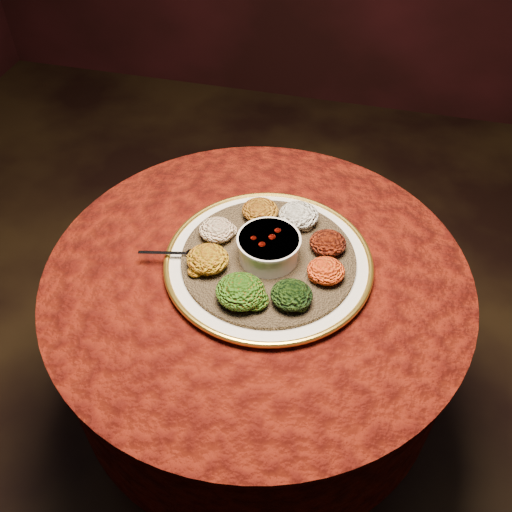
# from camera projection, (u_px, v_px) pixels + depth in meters

# --- Properties ---
(table) EXTENTS (0.96, 0.96, 0.73)m
(table) POSITION_uv_depth(u_px,v_px,m) (257.00, 321.00, 1.40)
(table) COLOR black
(table) RESTS_ON ground
(platter) EXTENTS (0.53, 0.53, 0.02)m
(platter) POSITION_uv_depth(u_px,v_px,m) (268.00, 262.00, 1.28)
(platter) COLOR silver
(platter) RESTS_ON table
(injera) EXTENTS (0.42, 0.42, 0.01)m
(injera) POSITION_uv_depth(u_px,v_px,m) (268.00, 259.00, 1.27)
(injera) COLOR brown
(injera) RESTS_ON platter
(stew_bowl) EXTENTS (0.14, 0.14, 0.06)m
(stew_bowl) POSITION_uv_depth(u_px,v_px,m) (269.00, 246.00, 1.24)
(stew_bowl) COLOR silver
(stew_bowl) RESTS_ON injera
(spoon) EXTENTS (0.15, 0.05, 0.01)m
(spoon) POSITION_uv_depth(u_px,v_px,m) (190.00, 253.00, 1.27)
(spoon) COLOR silver
(spoon) RESTS_ON injera
(portion_ayib) EXTENTS (0.09, 0.09, 0.05)m
(portion_ayib) POSITION_uv_depth(u_px,v_px,m) (299.00, 215.00, 1.33)
(portion_ayib) COLOR white
(portion_ayib) RESTS_ON injera
(portion_kitfo) EXTENTS (0.08, 0.08, 0.04)m
(portion_kitfo) POSITION_uv_depth(u_px,v_px,m) (328.00, 243.00, 1.27)
(portion_kitfo) COLOR black
(portion_kitfo) RESTS_ON injera
(portion_tikil) EXTENTS (0.08, 0.08, 0.04)m
(portion_tikil) POSITION_uv_depth(u_px,v_px,m) (326.00, 271.00, 1.21)
(portion_tikil) COLOR #BA7F0F
(portion_tikil) RESTS_ON injera
(portion_gomen) EXTENTS (0.09, 0.08, 0.04)m
(portion_gomen) POSITION_uv_depth(u_px,v_px,m) (292.00, 295.00, 1.16)
(portion_gomen) COLOR black
(portion_gomen) RESTS_ON injera
(portion_mixveg) EXTENTS (0.10, 0.10, 0.05)m
(portion_mixveg) POSITION_uv_depth(u_px,v_px,m) (240.00, 291.00, 1.17)
(portion_mixveg) COLOR #962909
(portion_mixveg) RESTS_ON injera
(portion_kik) EXTENTS (0.09, 0.09, 0.04)m
(portion_kik) POSITION_uv_depth(u_px,v_px,m) (208.00, 259.00, 1.23)
(portion_kik) COLOR #B4850F
(portion_kik) RESTS_ON injera
(portion_timatim) EXTENTS (0.08, 0.08, 0.04)m
(portion_timatim) POSITION_uv_depth(u_px,v_px,m) (217.00, 230.00, 1.30)
(portion_timatim) COLOR maroon
(portion_timatim) RESTS_ON injera
(portion_shiro) EXTENTS (0.09, 0.08, 0.04)m
(portion_shiro) POSITION_uv_depth(u_px,v_px,m) (260.00, 210.00, 1.35)
(portion_shiro) COLOR #985F12
(portion_shiro) RESTS_ON injera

